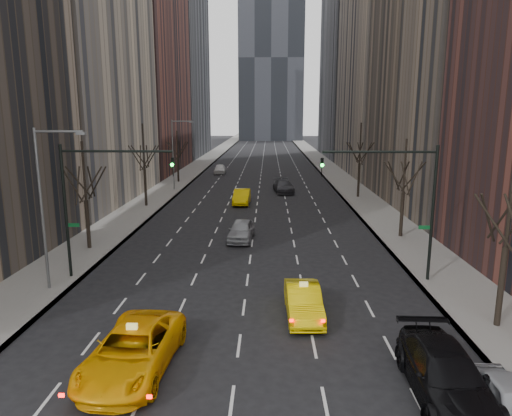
# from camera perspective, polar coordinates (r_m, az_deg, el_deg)

# --- Properties ---
(ground) EXTENTS (400.00, 400.00, 0.00)m
(ground) POSITION_cam_1_polar(r_m,az_deg,el_deg) (17.28, -3.06, -23.10)
(ground) COLOR black
(ground) RESTS_ON ground
(sidewalk_left) EXTENTS (4.50, 320.00, 0.15)m
(sidewalk_left) POSITION_cam_1_polar(r_m,az_deg,el_deg) (85.78, -7.52, 5.01)
(sidewalk_left) COLOR slate
(sidewalk_left) RESTS_ON ground
(sidewalk_right) EXTENTS (4.50, 320.00, 0.15)m
(sidewalk_right) POSITION_cam_1_polar(r_m,az_deg,el_deg) (85.43, 9.00, 4.94)
(sidewalk_right) COLOR slate
(sidewalk_right) RESTS_ON ground
(bld_left_far) EXTENTS (14.00, 28.00, 44.00)m
(bld_left_far) POSITION_cam_1_polar(r_m,az_deg,el_deg) (84.19, -15.00, 19.58)
(bld_left_far) COLOR brown
(bld_left_far) RESTS_ON ground
(bld_left_deep) EXTENTS (14.00, 30.00, 60.00)m
(bld_left_deep) POSITION_cam_1_polar(r_m,az_deg,el_deg) (114.26, -10.69, 21.62)
(bld_left_deep) COLOR #5C5C61
(bld_left_deep) RESTS_ON ground
(bld_right_far) EXTENTS (14.00, 28.00, 50.00)m
(bld_right_far) POSITION_cam_1_polar(r_m,az_deg,el_deg) (82.14, 17.08, 21.80)
(bld_right_far) COLOR tan
(bld_right_far) RESTS_ON ground
(bld_right_deep) EXTENTS (14.00, 30.00, 58.00)m
(bld_right_deep) POSITION_cam_1_polar(r_m,az_deg,el_deg) (112.65, 12.78, 21.17)
(bld_right_deep) COLOR #5C5C61
(bld_right_deep) RESTS_ON ground
(tree_lw_b) EXTENTS (3.36, 3.50, 7.82)m
(tree_lw_b) POSITION_cam_1_polar(r_m,az_deg,el_deg) (35.30, -20.48, 0.91)
(tree_lw_b) COLOR black
(tree_lw_b) RESTS_ON ground
(tree_lw_c) EXTENTS (3.36, 3.50, 8.74)m
(tree_lw_c) POSITION_cam_1_polar(r_m,az_deg,el_deg) (50.27, -13.75, 4.68)
(tree_lw_c) COLOR black
(tree_lw_c) RESTS_ON ground
(tree_lw_d) EXTENTS (3.36, 3.50, 7.36)m
(tree_lw_d) POSITION_cam_1_polar(r_m,az_deg,el_deg) (67.75, -9.76, 6.16)
(tree_lw_d) COLOR black
(tree_lw_d) RESTS_ON ground
(tree_rw_a) EXTENTS (3.36, 3.50, 8.28)m
(tree_rw_a) POSITION_cam_1_polar(r_m,az_deg,el_deg) (23.61, 28.72, -4.47)
(tree_rw_a) COLOR black
(tree_rw_a) RESTS_ON ground
(tree_rw_b) EXTENTS (3.36, 3.50, 7.82)m
(tree_rw_b) POSITION_cam_1_polar(r_m,az_deg,el_deg) (38.21, 17.92, 1.85)
(tree_rw_b) COLOR black
(tree_rw_b) RESTS_ON ground
(tree_rw_c) EXTENTS (3.36, 3.50, 8.74)m
(tree_rw_c) POSITION_cam_1_polar(r_m,az_deg,el_deg) (55.51, 12.80, 5.36)
(tree_rw_c) COLOR black
(tree_rw_c) RESTS_ON ground
(traffic_mast_left) EXTENTS (6.69, 0.39, 8.00)m
(traffic_mast_left) POSITION_cam_1_polar(r_m,az_deg,el_deg) (28.45, -19.78, 2.15)
(traffic_mast_left) COLOR black
(traffic_mast_left) RESTS_ON ground
(traffic_mast_right) EXTENTS (6.69, 0.39, 8.00)m
(traffic_mast_right) POSITION_cam_1_polar(r_m,az_deg,el_deg) (27.65, 18.10, 2.00)
(traffic_mast_right) COLOR black
(traffic_mast_right) RESTS_ON ground
(streetlight_near) EXTENTS (2.83, 0.22, 9.00)m
(streetlight_near) POSITION_cam_1_polar(r_m,az_deg,el_deg) (27.33, -24.69, 1.68)
(streetlight_near) COLOR slate
(streetlight_near) RESTS_ON ground
(streetlight_far) EXTENTS (2.83, 0.22, 9.00)m
(streetlight_far) POSITION_cam_1_polar(r_m,az_deg,el_deg) (60.52, -10.03, 7.47)
(streetlight_far) COLOR slate
(streetlight_far) RESTS_ON ground
(taxi_suv) EXTENTS (3.32, 6.47, 1.75)m
(taxi_suv) POSITION_cam_1_polar(r_m,az_deg,el_deg) (19.13, -15.13, -16.76)
(taxi_suv) COLOR #FFAE05
(taxi_suv) RESTS_ON ground
(taxi_sedan) EXTENTS (1.80, 4.80, 1.56)m
(taxi_sedan) POSITION_cam_1_polar(r_m,az_deg,el_deg) (23.10, 5.94, -11.52)
(taxi_sedan) COLOR yellow
(taxi_sedan) RESTS_ON ground
(silver_sedan_ahead) EXTENTS (2.21, 4.81, 1.60)m
(silver_sedan_ahead) POSITION_cam_1_polar(r_m,az_deg,el_deg) (36.31, -1.85, -2.78)
(silver_sedan_ahead) COLOR gray
(silver_sedan_ahead) RESTS_ON ground
(parked_suv_black) EXTENTS (2.61, 6.08, 1.75)m
(parked_suv_black) POSITION_cam_1_polar(r_m,az_deg,el_deg) (18.33, 22.56, -18.63)
(parked_suv_black) COLOR black
(parked_suv_black) RESTS_ON ground
(parked_sedan_silver) EXTENTS (1.61, 3.91, 1.33)m
(parked_sedan_silver) POSITION_cam_1_polar(r_m,az_deg,el_deg) (18.15, 29.32, -20.38)
(parked_sedan_silver) COLOR #A1A3A9
(parked_sedan_silver) RESTS_ON ground
(far_taxi) EXTENTS (1.86, 5.03, 1.64)m
(far_taxi) POSITION_cam_1_polar(r_m,az_deg,el_deg) (50.87, -1.78, 1.43)
(far_taxi) COLOR yellow
(far_taxi) RESTS_ON ground
(far_suv_grey) EXTENTS (2.86, 5.73, 1.60)m
(far_suv_grey) POSITION_cam_1_polar(r_m,az_deg,el_deg) (58.48, 3.44, 2.73)
(far_suv_grey) COLOR #302F35
(far_suv_grey) RESTS_ON ground
(far_car_white) EXTENTS (2.04, 4.70, 1.58)m
(far_car_white) POSITION_cam_1_polar(r_m,az_deg,el_deg) (77.31, -4.54, 4.89)
(far_car_white) COLOR white
(far_car_white) RESTS_ON ground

